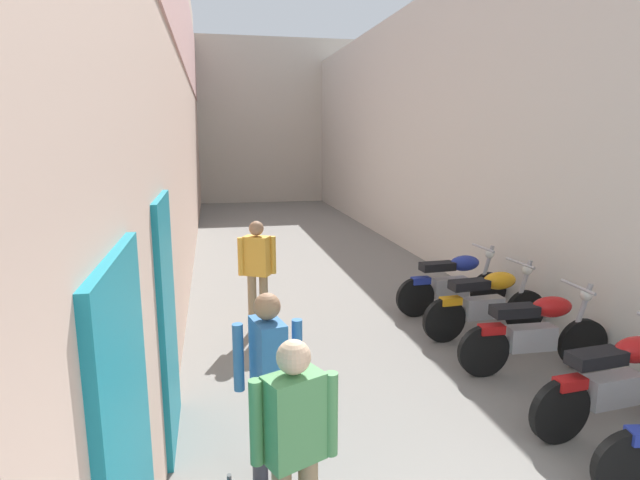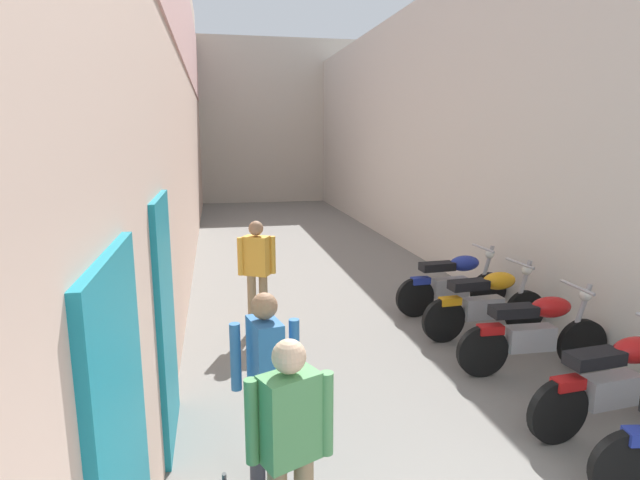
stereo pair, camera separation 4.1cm
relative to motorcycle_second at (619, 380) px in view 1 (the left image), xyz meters
The scene contains 11 objects.
ground_plane 5.62m from the motorcycle_second, 105.96° to the left, with size 36.06×36.06×0.00m, color slate.
building_left 9.02m from the motorcycle_second, 119.83° to the left, with size 0.45×20.06×7.16m.
building_right 7.81m from the motorcycle_second, 81.22° to the left, with size 0.45×20.06×5.61m.
building_far_end 18.68m from the motorcycle_second, 94.78° to the left, with size 7.96×2.00×6.48m, color beige.
motorcycle_second is the anchor object (origin of this frame).
motorcycle_third 1.24m from the motorcycle_second, 90.00° to the left, with size 1.85×0.58×1.04m.
motorcycle_fourth 2.33m from the motorcycle_second, 90.00° to the left, with size 1.85×0.58×1.04m.
motorcycle_fifth 3.32m from the motorcycle_second, 90.00° to the left, with size 1.85×0.58×1.04m.
pedestrian_by_doorway 3.34m from the motorcycle_second, 162.26° to the right, with size 0.52×0.32×1.57m.
pedestrian_mid_alley 3.24m from the motorcycle_second, behind, with size 0.52×0.37×1.57m.
pedestrian_further_down 4.38m from the motorcycle_second, 133.60° to the left, with size 0.52×0.34×1.57m.
Camera 1 is at (-2.03, -1.05, 2.70)m, focal length 28.94 mm.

